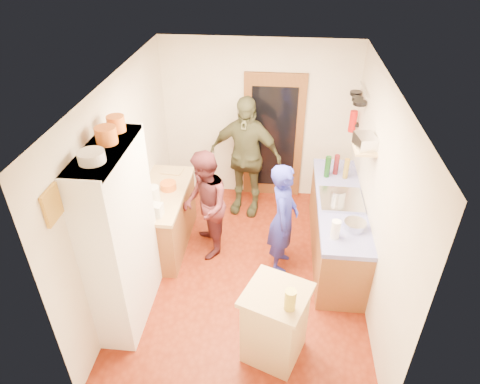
% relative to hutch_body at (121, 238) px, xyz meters
% --- Properties ---
extents(floor, '(3.00, 4.00, 0.02)m').
position_rel_hutch_body_xyz_m(floor, '(1.30, 0.80, -1.11)').
color(floor, maroon).
rests_on(floor, ground).
extents(ceiling, '(3.00, 4.00, 0.02)m').
position_rel_hutch_body_xyz_m(ceiling, '(1.30, 0.80, 1.51)').
color(ceiling, silver).
rests_on(ceiling, ground).
extents(wall_back, '(3.00, 0.02, 2.60)m').
position_rel_hutch_body_xyz_m(wall_back, '(1.30, 2.81, 0.20)').
color(wall_back, beige).
rests_on(wall_back, ground).
extents(wall_front, '(3.00, 0.02, 2.60)m').
position_rel_hutch_body_xyz_m(wall_front, '(1.30, -1.21, 0.20)').
color(wall_front, beige).
rests_on(wall_front, ground).
extents(wall_left, '(0.02, 4.00, 2.60)m').
position_rel_hutch_body_xyz_m(wall_left, '(-0.21, 0.80, 0.20)').
color(wall_left, beige).
rests_on(wall_left, ground).
extents(wall_right, '(0.02, 4.00, 2.60)m').
position_rel_hutch_body_xyz_m(wall_right, '(2.81, 0.80, 0.20)').
color(wall_right, beige).
rests_on(wall_right, ground).
extents(door_frame, '(0.95, 0.06, 2.10)m').
position_rel_hutch_body_xyz_m(door_frame, '(1.55, 2.77, -0.05)').
color(door_frame, brown).
rests_on(door_frame, ground).
extents(door_glass, '(0.70, 0.02, 1.70)m').
position_rel_hutch_body_xyz_m(door_glass, '(1.55, 2.74, -0.05)').
color(door_glass, black).
rests_on(door_glass, door_frame).
extents(hutch_body, '(0.40, 1.20, 2.20)m').
position_rel_hutch_body_xyz_m(hutch_body, '(0.00, 0.00, 0.00)').
color(hutch_body, white).
rests_on(hutch_body, ground).
extents(hutch_top_shelf, '(0.40, 1.14, 0.04)m').
position_rel_hutch_body_xyz_m(hutch_top_shelf, '(0.00, 0.00, 1.08)').
color(hutch_top_shelf, white).
rests_on(hutch_top_shelf, hutch_body).
extents(plate_stack, '(0.24, 0.24, 0.10)m').
position_rel_hutch_body_xyz_m(plate_stack, '(0.00, -0.27, 1.15)').
color(plate_stack, white).
rests_on(plate_stack, hutch_top_shelf).
extents(orange_pot_a, '(0.21, 0.21, 0.17)m').
position_rel_hutch_body_xyz_m(orange_pot_a, '(0.00, 0.11, 1.18)').
color(orange_pot_a, orange).
rests_on(orange_pot_a, hutch_top_shelf).
extents(orange_pot_b, '(0.18, 0.18, 0.16)m').
position_rel_hutch_body_xyz_m(orange_pot_b, '(0.00, 0.38, 1.18)').
color(orange_pot_b, orange).
rests_on(orange_pot_b, hutch_top_shelf).
extents(left_counter_base, '(0.60, 1.40, 0.85)m').
position_rel_hutch_body_xyz_m(left_counter_base, '(0.10, 1.25, -0.68)').
color(left_counter_base, brown).
rests_on(left_counter_base, ground).
extents(left_counter_top, '(0.64, 1.44, 0.05)m').
position_rel_hutch_body_xyz_m(left_counter_top, '(0.10, 1.25, -0.23)').
color(left_counter_top, tan).
rests_on(left_counter_top, left_counter_base).
extents(toaster, '(0.23, 0.16, 0.16)m').
position_rel_hutch_body_xyz_m(toaster, '(0.15, 0.72, -0.12)').
color(toaster, white).
rests_on(toaster, left_counter_top).
extents(kettle, '(0.22, 0.22, 0.20)m').
position_rel_hutch_body_xyz_m(kettle, '(0.05, 1.04, -0.10)').
color(kettle, white).
rests_on(kettle, left_counter_top).
extents(orange_bowl, '(0.26, 0.26, 0.10)m').
position_rel_hutch_body_xyz_m(orange_bowl, '(0.18, 1.34, -0.15)').
color(orange_bowl, orange).
rests_on(orange_bowl, left_counter_top).
extents(chopping_board, '(0.32, 0.25, 0.02)m').
position_rel_hutch_body_xyz_m(chopping_board, '(0.12, 1.80, -0.19)').
color(chopping_board, tan).
rests_on(chopping_board, left_counter_top).
extents(right_counter_base, '(0.60, 2.20, 0.84)m').
position_rel_hutch_body_xyz_m(right_counter_base, '(2.50, 1.30, -0.68)').
color(right_counter_base, brown).
rests_on(right_counter_base, ground).
extents(right_counter_top, '(0.62, 2.22, 0.06)m').
position_rel_hutch_body_xyz_m(right_counter_top, '(2.50, 1.30, -0.23)').
color(right_counter_top, '#1312A4').
rests_on(right_counter_top, right_counter_base).
extents(hob, '(0.55, 0.58, 0.04)m').
position_rel_hutch_body_xyz_m(hob, '(2.50, 1.28, -0.18)').
color(hob, silver).
rests_on(hob, right_counter_top).
extents(pot_on_hob, '(0.19, 0.19, 0.12)m').
position_rel_hutch_body_xyz_m(pot_on_hob, '(2.45, 1.28, -0.10)').
color(pot_on_hob, silver).
rests_on(pot_on_hob, hob).
extents(bottle_a, '(0.08, 0.08, 0.32)m').
position_rel_hutch_body_xyz_m(bottle_a, '(2.35, 1.89, -0.04)').
color(bottle_a, '#143F14').
rests_on(bottle_a, right_counter_top).
extents(bottle_b, '(0.08, 0.08, 0.30)m').
position_rel_hutch_body_xyz_m(bottle_b, '(2.48, 1.98, -0.05)').
color(bottle_b, '#591419').
rests_on(bottle_b, right_counter_top).
extents(bottle_c, '(0.08, 0.08, 0.30)m').
position_rel_hutch_body_xyz_m(bottle_c, '(2.61, 1.88, -0.05)').
color(bottle_c, olive).
rests_on(bottle_c, right_counter_top).
extents(paper_towel, '(0.12, 0.12, 0.23)m').
position_rel_hutch_body_xyz_m(paper_towel, '(2.35, 0.51, -0.08)').
color(paper_towel, white).
rests_on(paper_towel, right_counter_top).
extents(mixing_bowl, '(0.32, 0.32, 0.10)m').
position_rel_hutch_body_xyz_m(mixing_bowl, '(2.60, 0.70, -0.15)').
color(mixing_bowl, silver).
rests_on(mixing_bowl, right_counter_top).
extents(island_base, '(0.71, 0.71, 0.86)m').
position_rel_hutch_body_xyz_m(island_base, '(1.71, -0.45, -0.67)').
color(island_base, tan).
rests_on(island_base, ground).
extents(island_top, '(0.80, 0.80, 0.05)m').
position_rel_hutch_body_xyz_m(island_top, '(1.71, -0.45, -0.22)').
color(island_top, tan).
rests_on(island_top, island_base).
extents(cutting_board, '(0.43, 0.39, 0.02)m').
position_rel_hutch_body_xyz_m(cutting_board, '(1.68, -0.38, -0.21)').
color(cutting_board, white).
rests_on(cutting_board, island_top).
extents(oil_jar, '(0.15, 0.15, 0.23)m').
position_rel_hutch_body_xyz_m(oil_jar, '(1.84, -0.62, -0.08)').
color(oil_jar, '#AD9E2D').
rests_on(oil_jar, island_top).
extents(pan_rail, '(0.02, 0.65, 0.02)m').
position_rel_hutch_body_xyz_m(pan_rail, '(2.76, 2.33, 0.95)').
color(pan_rail, silver).
rests_on(pan_rail, wall_right).
extents(pan_hang_a, '(0.18, 0.18, 0.05)m').
position_rel_hutch_body_xyz_m(pan_hang_a, '(2.70, 2.15, 0.82)').
color(pan_hang_a, black).
rests_on(pan_hang_a, pan_rail).
extents(pan_hang_b, '(0.16, 0.16, 0.05)m').
position_rel_hutch_body_xyz_m(pan_hang_b, '(2.70, 2.35, 0.80)').
color(pan_hang_b, black).
rests_on(pan_hang_b, pan_rail).
extents(pan_hang_c, '(0.17, 0.17, 0.05)m').
position_rel_hutch_body_xyz_m(pan_hang_c, '(2.70, 2.55, 0.81)').
color(pan_hang_c, black).
rests_on(pan_hang_c, pan_rail).
extents(wall_shelf, '(0.26, 0.42, 0.03)m').
position_rel_hutch_body_xyz_m(wall_shelf, '(2.67, 1.25, 0.60)').
color(wall_shelf, tan).
rests_on(wall_shelf, wall_right).
extents(radio, '(0.28, 0.34, 0.15)m').
position_rel_hutch_body_xyz_m(radio, '(2.67, 1.25, 0.69)').
color(radio, silver).
rests_on(radio, wall_shelf).
extents(ext_bracket, '(0.06, 0.10, 0.04)m').
position_rel_hutch_body_xyz_m(ext_bracket, '(2.77, 2.50, 0.35)').
color(ext_bracket, black).
rests_on(ext_bracket, wall_right).
extents(fire_extinguisher, '(0.11, 0.11, 0.32)m').
position_rel_hutch_body_xyz_m(fire_extinguisher, '(2.71, 2.50, 0.40)').
color(fire_extinguisher, red).
rests_on(fire_extinguisher, wall_right).
extents(picture_frame, '(0.03, 0.25, 0.30)m').
position_rel_hutch_body_xyz_m(picture_frame, '(-0.18, -0.75, 0.95)').
color(picture_frame, gold).
rests_on(picture_frame, wall_left).
extents(person_hob, '(0.42, 0.60, 1.56)m').
position_rel_hutch_body_xyz_m(person_hob, '(1.78, 0.95, -0.32)').
color(person_hob, '#24299D').
rests_on(person_hob, ground).
extents(person_left, '(0.78, 0.89, 1.56)m').
position_rel_hutch_body_xyz_m(person_left, '(0.72, 1.20, -0.32)').
color(person_left, '#4B1D23').
rests_on(person_left, ground).
extents(person_back, '(1.20, 0.69, 1.93)m').
position_rel_hutch_body_xyz_m(person_back, '(1.16, 2.23, -0.14)').
color(person_back, '#3A3A24').
rests_on(person_back, ground).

